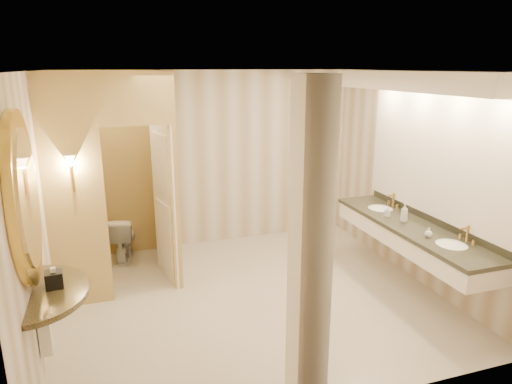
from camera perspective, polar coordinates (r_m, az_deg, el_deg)
floor at (r=5.76m, az=-0.62°, el=-13.04°), size 4.50×4.50×0.00m
ceiling at (r=5.06m, az=-0.71°, el=14.91°), size 4.50×4.50×0.00m
wall_back at (r=7.14m, az=-5.51°, el=4.07°), size 4.50×0.02×2.70m
wall_front at (r=3.50m, az=9.32°, el=-8.27°), size 4.50×0.02×2.70m
wall_left at (r=5.08m, az=-25.66°, el=-2.08°), size 0.02×4.00×2.70m
wall_right at (r=6.28m, az=19.32°, el=1.71°), size 0.02×4.00×2.70m
toilet_closet at (r=5.98m, az=-13.77°, el=1.82°), size 1.50×1.55×2.70m
wall_sconce at (r=5.37m, az=-22.17°, el=3.41°), size 0.14×0.14×0.42m
vanity at (r=5.75m, az=19.79°, el=3.32°), size 0.75×2.75×2.09m
console_shelf at (r=4.27m, az=-26.52°, el=-5.34°), size 1.13×1.13×2.01m
pillar at (r=3.63m, az=6.77°, el=-7.27°), size 0.27×0.27×2.70m
tissue_box at (r=4.43m, az=-23.92°, el=-9.97°), size 0.16×0.16×0.14m
toilet at (r=6.96m, az=-16.37°, el=-5.52°), size 0.49×0.71×0.66m
soap_bottle_a at (r=6.12m, az=16.11°, el=-2.35°), size 0.07×0.07×0.13m
soap_bottle_b at (r=5.54m, az=20.78°, el=-4.76°), size 0.09×0.09×0.11m
soap_bottle_c at (r=5.96m, az=18.05°, el=-2.47°), size 0.12×0.12×0.23m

